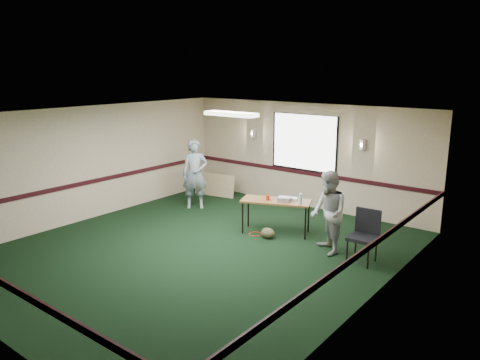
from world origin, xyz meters
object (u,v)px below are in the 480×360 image
Objects in this scene: conference_chair at (365,232)px; person_right at (328,213)px; projector at (284,199)px; person_left at (195,174)px; folding_table at (276,203)px.

conference_chair is 0.77m from person_right.
person_left reaches higher than projector.
person_right is (1.26, -0.38, 0.03)m from projector.
person_left is 4.21m from person_right.
person_right is (4.16, -0.65, -0.08)m from person_left.
folding_table is at bearing 170.85° from conference_chair.
conference_chair is (2.17, -0.26, -0.12)m from folding_table.
folding_table is 2.19m from conference_chair.
person_right is (1.44, -0.33, 0.13)m from folding_table.
conference_chair is at bearing -49.55° from person_left.
person_left is (-2.72, 0.32, 0.20)m from folding_table.
conference_chair is 4.94m from person_left.
conference_chair is (1.99, -0.31, -0.21)m from projector.
projector is 0.16× the size of person_right.
projector is at bearing 168.81° from conference_chair.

